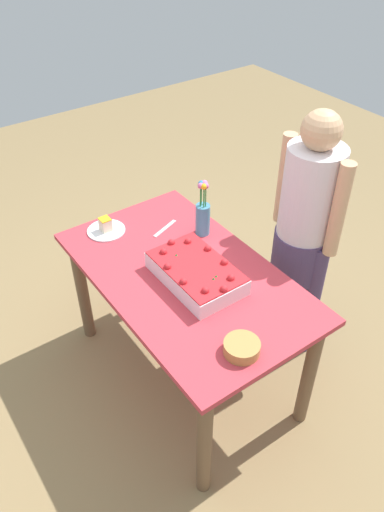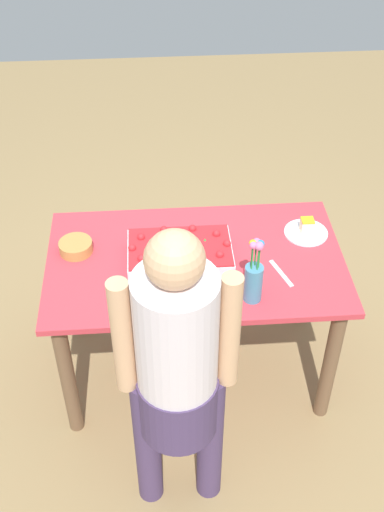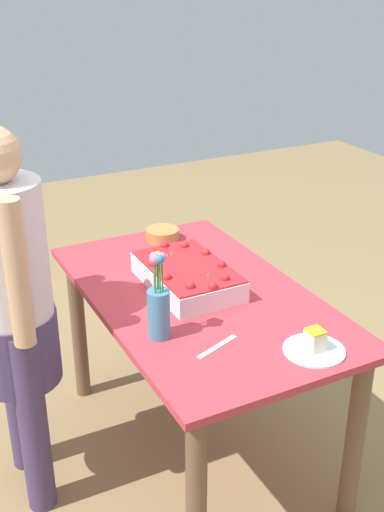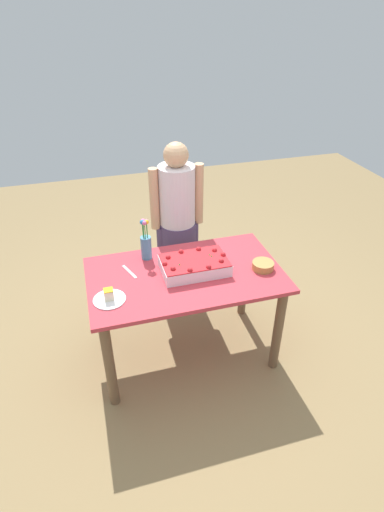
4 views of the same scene
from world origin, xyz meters
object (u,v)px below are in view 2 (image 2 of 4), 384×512
Objects in this scene: sheet_cake at (180,254)px; fruit_bowl at (76,247)px; flower_vase at (254,277)px; cake_knife at (281,273)px; serving_plate_with_slice at (306,230)px; person_standing at (177,369)px.

sheet_cake is 3.02× the size of fruit_bowl.
sheet_cake is 0.40m from flower_vase.
fruit_bowl reaches higher than cake_knife.
cake_knife is 0.58× the size of flower_vase.
flower_vase reaches higher than cake_knife.
sheet_cake is at bearing 55.97° from cake_knife.
person_standing is (-0.67, -0.85, 0.06)m from serving_plate_with_slice.
flower_vase reaches higher than serving_plate_with_slice.
serving_plate_with_slice is at bearing -51.76° from cake_knife.
sheet_cake is 0.32× the size of person_standing.
fruit_bowl is (-0.93, 0.22, 0.02)m from cake_knife.
person_standing is (-0.05, -0.69, 0.03)m from sheet_cake.
flower_vase is at bearing -25.53° from fruit_bowl.
cake_knife is at bearing -13.87° from sheet_cake.
flower_vase reaches higher than sheet_cake.
serving_plate_with_slice is 1.11× the size of cake_knife.
sheet_cake reaches higher than cake_knife.
cake_knife is at bearing -40.84° from person_standing.
person_standing is at bearing 119.00° from cake_knife.
person_standing is (-0.34, -0.43, -0.04)m from flower_vase.
sheet_cake is at bearing 138.84° from flower_vase.
person_standing is (-0.50, -0.58, 0.08)m from cake_knife.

